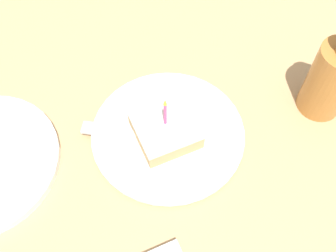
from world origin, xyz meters
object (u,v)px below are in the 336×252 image
(cake_slice, at_px, (165,129))
(bottle, at_px, (332,78))
(plate, at_px, (168,134))
(fork, at_px, (129,133))

(cake_slice, xyz_separation_m, bottle, (0.29, -0.05, 0.04))
(plate, height_order, cake_slice, cake_slice)
(plate, distance_m, cake_slice, 0.03)
(cake_slice, bearing_deg, plate, 27.94)
(cake_slice, bearing_deg, fork, 154.52)
(plate, bearing_deg, cake_slice, -152.06)
(cake_slice, relative_size, fork, 0.60)
(cake_slice, distance_m, bottle, 0.30)
(plate, relative_size, fork, 1.53)
(fork, bearing_deg, bottle, -12.01)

